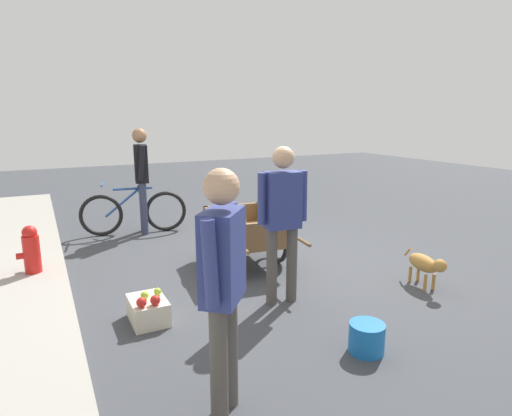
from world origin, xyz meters
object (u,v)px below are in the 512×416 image
Objects in this scene: plastic_bucket at (367,338)px; bystander_person at (223,275)px; fruit_cart at (245,233)px; fire_hydrant at (32,254)px; cyclist_person at (141,171)px; dog at (425,264)px; apple_crate at (148,309)px; bicycle at (134,212)px; vendor_person at (283,212)px.

plastic_bucket is 1.56m from bystander_person.
fire_hydrant is (0.62, 2.39, -0.10)m from fruit_cart.
bystander_person is at bearing 173.40° from cyclist_person.
dog is 1.66m from plastic_bucket.
fruit_cart is 3.93× the size of apple_crate.
fruit_cart is 2.58× the size of fire_hydrant.
plastic_bucket is at bearing -168.16° from bicycle.
bicycle is 5.70× the size of plastic_bucket.
vendor_person is 3.62× the size of apple_crate.
cyclist_person reaches higher than fire_hydrant.
bicycle is at bearing 80.11° from cyclist_person.
dog is 2.99m from apple_crate.
plastic_bucket is (-1.13, -0.13, -0.83)m from vendor_person.
apple_crate is at bearing 167.78° from cyclist_person.
fire_hydrant is (2.14, 3.87, 0.06)m from dog.
vendor_person is 2.39× the size of dog.
plastic_bucket is 0.18× the size of bystander_person.
vendor_person is 1.57m from apple_crate.
bicycle is (2.18, 0.93, -0.08)m from fruit_cart.
vendor_person is 5.51× the size of plastic_bucket.
bicycle is at bearing 33.06° from dog.
cyclist_person reaches higher than plastic_bucket.
bystander_person is at bearing 137.73° from vendor_person.
fruit_cart reaches higher than fire_hydrant.
dog is 1.51× the size of apple_crate.
bicycle is 2.46× the size of fire_hydrant.
dog is at bearing -71.97° from bystander_person.
plastic_bucket is at bearing -173.28° from vendor_person.
dog is 0.99× the size of fire_hydrant.
fire_hydrant is 1.83m from apple_crate.
bicycle is (3.31, 0.80, -0.60)m from vendor_person.
dog reaches higher than plastic_bucket.
fruit_cart is 1.25m from vendor_person.
vendor_person is at bearing -98.36° from apple_crate.
vendor_person is at bearing 76.43° from dog.
bystander_person reaches higher than dog.
fruit_cart is 2.37m from bicycle.
dog is (-3.67, -2.26, -0.74)m from cyclist_person.
cyclist_person is (2.16, 0.78, 0.57)m from fruit_cart.
fruit_cart is at bearing -57.18° from apple_crate.
fire_hydrant reaches higher than dog.
plastic_bucket is at bearing -169.96° from cyclist_person.
cyclist_person is 2.49× the size of fire_hydrant.
bicycle is 2.14m from fire_hydrant.
vendor_person is 3.46m from bicycle.
fire_hydrant is 1.52× the size of apple_crate.
fruit_cart is at bearing -104.63° from fire_hydrant.
fire_hydrant is 3.29m from bystander_person.
vendor_person is at bearing 6.72° from plastic_bucket.
fire_hydrant is at bearing 52.21° from vendor_person.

